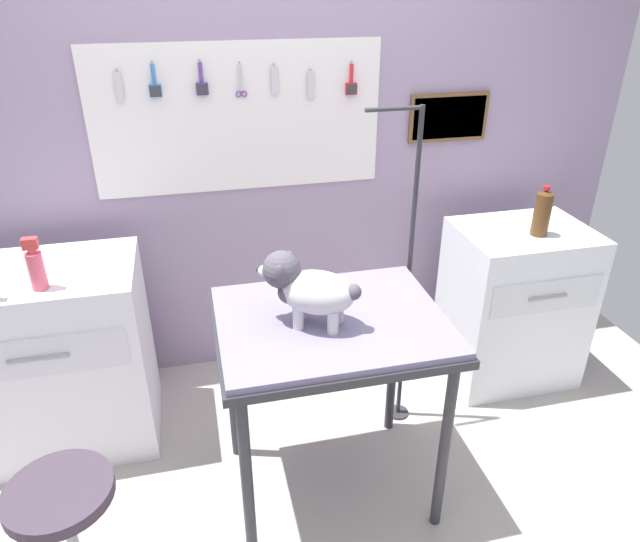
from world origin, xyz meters
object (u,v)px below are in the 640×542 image
(dog, at_px, (307,288))
(soda_bottle, at_px, (542,213))
(cabinet_right, at_px, (513,304))
(spray_bottle_short, at_px, (36,267))
(grooming_table, at_px, (331,338))
(counter_left, at_px, (60,358))
(grooming_arm, at_px, (406,291))
(stool, at_px, (63,509))

(dog, bearing_deg, soda_bottle, 22.33)
(cabinet_right, xyz_separation_m, spray_bottle_short, (-2.29, -0.15, 0.57))
(spray_bottle_short, relative_size, soda_bottle, 0.88)
(dog, height_order, soda_bottle, dog)
(grooming_table, distance_m, soda_bottle, 1.33)
(spray_bottle_short, bearing_deg, soda_bottle, 1.91)
(dog, relative_size, counter_left, 0.41)
(dog, xyz_separation_m, cabinet_right, (1.28, 0.61, -0.60))
(grooming_table, distance_m, grooming_arm, 0.59)
(dog, xyz_separation_m, stool, (-0.91, -0.29, -0.58))
(cabinet_right, bearing_deg, counter_left, 179.46)
(cabinet_right, height_order, spray_bottle_short, spray_bottle_short)
(stool, bearing_deg, soda_bottle, 20.40)
(grooming_arm, height_order, cabinet_right, grooming_arm)
(grooming_arm, distance_m, cabinet_right, 0.82)
(stool, bearing_deg, dog, 17.53)
(soda_bottle, bearing_deg, counter_left, 177.78)
(spray_bottle_short, bearing_deg, grooming_arm, -2.56)
(stool, bearing_deg, grooming_table, 16.72)
(stool, distance_m, spray_bottle_short, 0.93)
(counter_left, distance_m, cabinet_right, 2.34)
(grooming_table, xyz_separation_m, counter_left, (-1.15, 0.61, -0.34))
(cabinet_right, bearing_deg, dog, -154.72)
(dog, height_order, stool, dog)
(soda_bottle, bearing_deg, grooming_arm, -168.94)
(soda_bottle, bearing_deg, dog, -157.67)
(counter_left, bearing_deg, cabinet_right, -0.54)
(grooming_table, relative_size, stool, 1.59)
(stool, height_order, soda_bottle, soda_bottle)
(grooming_arm, xyz_separation_m, soda_bottle, (0.75, 0.15, 0.26))
(grooming_table, bearing_deg, dog, -171.20)
(stool, distance_m, soda_bottle, 2.42)
(dog, distance_m, spray_bottle_short, 1.11)
(dog, relative_size, stool, 0.68)
(grooming_arm, distance_m, dog, 0.74)
(dog, distance_m, soda_bottle, 1.41)
(grooming_table, height_order, stool, grooming_table)
(grooming_arm, xyz_separation_m, stool, (-1.46, -0.68, -0.28))
(grooming_arm, height_order, spray_bottle_short, grooming_arm)
(grooming_table, distance_m, dog, 0.27)
(dog, bearing_deg, grooming_table, 8.80)
(grooming_table, height_order, grooming_arm, grooming_arm)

